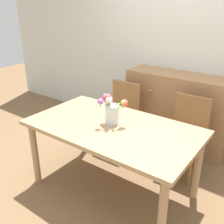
# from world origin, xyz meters

# --- Properties ---
(ground_plane) EXTENTS (12.00, 12.00, 0.00)m
(ground_plane) POSITION_xyz_m (0.00, 0.00, 0.00)
(ground_plane) COLOR brown
(back_wall) EXTENTS (7.00, 0.10, 2.80)m
(back_wall) POSITION_xyz_m (0.00, 1.60, 1.40)
(back_wall) COLOR silver
(back_wall) RESTS_ON ground_plane
(dining_table) EXTENTS (1.66, 0.94, 0.76)m
(dining_table) POSITION_xyz_m (0.00, 0.00, 0.67)
(dining_table) COLOR tan
(dining_table) RESTS_ON ground_plane
(chair_left) EXTENTS (0.42, 0.42, 0.90)m
(chair_left) POSITION_xyz_m (-0.45, 0.81, 0.52)
(chair_left) COLOR olive
(chair_left) RESTS_ON ground_plane
(chair_right) EXTENTS (0.42, 0.42, 0.90)m
(chair_right) POSITION_xyz_m (0.45, 0.81, 0.52)
(chair_right) COLOR olive
(chair_right) RESTS_ON ground_plane
(dresser) EXTENTS (1.40, 0.47, 1.00)m
(dresser) POSITION_xyz_m (0.11, 1.33, 0.50)
(dresser) COLOR #9E7047
(dresser) RESTS_ON ground_plane
(flower_vase) EXTENTS (0.26, 0.22, 0.30)m
(flower_vase) POSITION_xyz_m (-0.04, 0.03, 0.91)
(flower_vase) COLOR silver
(flower_vase) RESTS_ON dining_table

